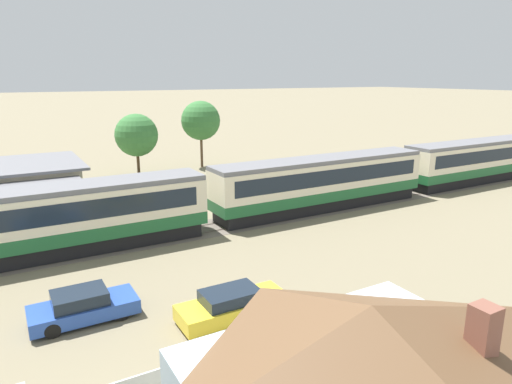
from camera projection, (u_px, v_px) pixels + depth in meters
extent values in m
plane|color=#7A7056|center=(338.00, 202.00, 37.35)|extent=(600.00, 600.00, 0.00)
cube|color=#1E6033|center=(479.00, 168.00, 44.51)|extent=(18.02, 3.02, 0.80)
cube|color=beige|center=(480.00, 154.00, 44.16)|extent=(18.02, 3.02, 2.04)
cube|color=#192330|center=(481.00, 153.00, 44.13)|extent=(16.58, 3.06, 1.14)
cube|color=slate|center=(482.00, 142.00, 43.87)|extent=(18.02, 2.84, 0.30)
cube|color=black|center=(478.00, 177.00, 44.72)|extent=(17.30, 2.59, 0.88)
cylinder|color=black|center=(507.00, 169.00, 48.18)|extent=(0.90, 0.18, 0.90)
cylinder|color=black|center=(443.00, 185.00, 41.26)|extent=(0.90, 0.18, 0.90)
cylinder|color=black|center=(430.00, 182.00, 42.46)|extent=(0.90, 0.18, 0.90)
cube|color=#1E6033|center=(321.00, 192.00, 35.25)|extent=(18.02, 3.02, 0.80)
cube|color=beige|center=(322.00, 175.00, 34.90)|extent=(18.02, 3.02, 2.04)
cube|color=#192330|center=(322.00, 173.00, 34.88)|extent=(16.58, 3.06, 1.14)
cube|color=slate|center=(323.00, 160.00, 34.61)|extent=(18.02, 2.84, 0.30)
cube|color=black|center=(321.00, 203.00, 35.46)|extent=(17.30, 2.59, 0.88)
cylinder|color=black|center=(384.00, 195.00, 37.72)|extent=(0.90, 0.18, 0.90)
cylinder|color=black|center=(371.00, 192.00, 38.92)|extent=(0.90, 0.18, 0.90)
cylinder|color=black|center=(260.00, 217.00, 32.00)|extent=(0.90, 0.18, 0.90)
cylinder|color=black|center=(250.00, 212.00, 33.21)|extent=(0.90, 0.18, 0.90)
cube|color=#1E6033|center=(52.00, 234.00, 25.99)|extent=(18.02, 3.02, 0.80)
cube|color=beige|center=(49.00, 210.00, 25.64)|extent=(18.02, 3.02, 2.04)
cube|color=#192330|center=(49.00, 208.00, 25.62)|extent=(16.58, 3.06, 1.14)
cube|color=slate|center=(47.00, 190.00, 25.35)|extent=(18.02, 2.84, 0.30)
cube|color=black|center=(54.00, 248.00, 26.20)|extent=(17.30, 2.59, 0.88)
cylinder|color=black|center=(158.00, 234.00, 28.46)|extent=(0.90, 0.18, 0.90)
cylinder|color=black|center=(151.00, 228.00, 29.67)|extent=(0.90, 0.18, 0.90)
cube|color=#665B51|center=(265.00, 218.00, 33.13)|extent=(131.00, 3.60, 0.01)
cube|color=#4C4238|center=(270.00, 221.00, 32.52)|extent=(131.00, 0.12, 0.04)
cube|color=#4C4238|center=(260.00, 216.00, 33.73)|extent=(131.00, 0.12, 0.04)
pyramid|color=brown|center=(370.00, 339.00, 10.46)|extent=(8.58, 7.00, 1.67)
cube|color=brown|center=(482.00, 336.00, 10.42)|extent=(0.56, 0.56, 1.51)
cube|color=#284CA8|center=(84.00, 309.00, 19.27)|extent=(4.36, 1.91, 0.60)
cube|color=#192330|center=(80.00, 298.00, 19.06)|extent=(2.18, 1.63, 0.55)
cylinder|color=black|center=(122.00, 313.00, 19.25)|extent=(0.62, 0.20, 0.62)
cylinder|color=black|center=(112.00, 297.00, 20.67)|extent=(0.62, 0.20, 0.62)
cylinder|color=black|center=(52.00, 331.00, 17.95)|extent=(0.62, 0.20, 0.62)
cylinder|color=black|center=(48.00, 312.00, 19.36)|extent=(0.62, 0.20, 0.62)
cube|color=yellow|center=(234.00, 307.00, 19.37)|extent=(4.79, 1.81, 0.66)
cube|color=#192330|center=(230.00, 296.00, 19.16)|extent=(2.39, 1.55, 0.50)
cylinder|color=black|center=(273.00, 311.00, 19.45)|extent=(0.62, 0.20, 0.62)
cylinder|color=black|center=(255.00, 296.00, 20.80)|extent=(0.62, 0.20, 0.62)
cylinder|color=black|center=(209.00, 330.00, 18.03)|extent=(0.62, 0.20, 0.62)
cylinder|color=black|center=(194.00, 312.00, 19.38)|extent=(0.62, 0.20, 0.62)
cylinder|color=#4C3823|center=(138.00, 162.00, 46.99)|extent=(0.30, 0.30, 2.91)
sphere|color=#387538|center=(136.00, 135.00, 46.31)|extent=(4.34, 4.34, 4.34)
cylinder|color=brown|center=(202.00, 150.00, 51.40)|extent=(0.29, 0.29, 3.94)
sphere|color=#387538|center=(201.00, 121.00, 50.59)|extent=(4.33, 4.33, 4.33)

